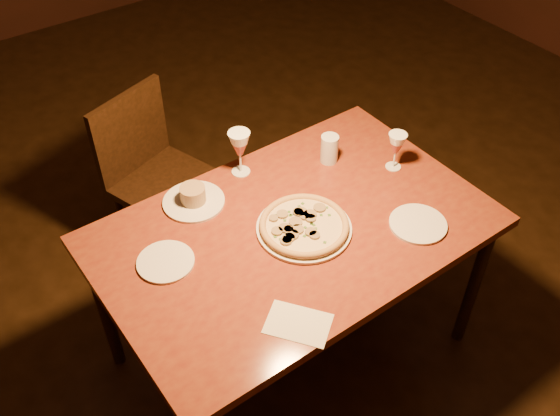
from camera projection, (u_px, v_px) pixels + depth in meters
floor at (310, 301)px, 3.04m from camera, size 7.00×7.00×0.00m
dining_table at (294, 240)px, 2.36m from camera, size 1.45×0.93×0.77m
chair_far at (155, 173)px, 2.97m from camera, size 0.54×0.54×0.88m
pizza_plate at (304, 226)px, 2.29m from camera, size 0.35×0.35×0.04m
ramekin_saucer at (193, 198)px, 2.39m from camera, size 0.24×0.24×0.08m
wine_glass_far at (240, 153)px, 2.48m from camera, size 0.09×0.09×0.20m
wine_glass_right at (396, 151)px, 2.51m from camera, size 0.08×0.08×0.17m
water_tumbler at (329, 149)px, 2.56m from camera, size 0.07×0.07×0.12m
side_plate_left at (166, 262)px, 2.18m from camera, size 0.20×0.20×0.01m
side_plate_near at (418, 224)px, 2.32m from camera, size 0.21×0.21×0.01m
menu_card at (298, 324)px, 1.99m from camera, size 0.23×0.25×0.00m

